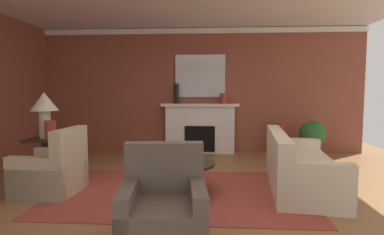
# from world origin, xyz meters

# --- Properties ---
(ground_plane) EXTENTS (9.38, 9.38, 0.00)m
(ground_plane) POSITION_xyz_m (0.00, 0.00, 0.00)
(ground_plane) COLOR olive
(wall_fireplace) EXTENTS (7.81, 0.12, 2.93)m
(wall_fireplace) POSITION_xyz_m (0.00, 3.13, 1.47)
(wall_fireplace) COLOR brown
(wall_fireplace) RESTS_ON ground_plane
(crown_moulding) EXTENTS (7.81, 0.08, 0.12)m
(crown_moulding) POSITION_xyz_m (0.00, 3.05, 2.85)
(crown_moulding) COLOR white
(area_rug) EXTENTS (3.59, 2.32, 0.01)m
(area_rug) POSITION_xyz_m (-0.04, -0.00, 0.01)
(area_rug) COLOR #993D33
(area_rug) RESTS_ON ground_plane
(fireplace) EXTENTS (1.80, 0.35, 1.16)m
(fireplace) POSITION_xyz_m (0.13, 2.92, 0.55)
(fireplace) COLOR white
(fireplace) RESTS_ON ground_plane
(mantel_mirror) EXTENTS (1.17, 0.04, 0.99)m
(mantel_mirror) POSITION_xyz_m (0.13, 3.04, 1.81)
(mantel_mirror) COLOR silver
(sofa) EXTENTS (1.12, 2.18, 0.85)m
(sofa) POSITION_xyz_m (1.71, 0.29, 0.30)
(sofa) COLOR beige
(sofa) RESTS_ON ground_plane
(armchair_near_window) EXTENTS (0.84, 0.84, 0.95)m
(armchair_near_window) POSITION_xyz_m (-1.87, -0.17, 0.31)
(armchair_near_window) COLOR #C1B293
(armchair_near_window) RESTS_ON ground_plane
(armchair_facing_fireplace) EXTENTS (0.88, 0.88, 0.95)m
(armchair_facing_fireplace) POSITION_xyz_m (-0.04, -1.56, 0.31)
(armchair_facing_fireplace) COLOR brown
(armchair_facing_fireplace) RESTS_ON ground_plane
(coffee_table) EXTENTS (1.00, 1.00, 0.45)m
(coffee_table) POSITION_xyz_m (-0.04, -0.00, 0.34)
(coffee_table) COLOR #2D2319
(coffee_table) RESTS_ON ground_plane
(side_table) EXTENTS (0.56, 0.56, 0.70)m
(side_table) POSITION_xyz_m (-2.30, 0.49, 0.40)
(side_table) COLOR #2D2319
(side_table) RESTS_ON ground_plane
(table_lamp) EXTENTS (0.44, 0.44, 0.75)m
(table_lamp) POSITION_xyz_m (-2.30, 0.49, 1.22)
(table_lamp) COLOR beige
(table_lamp) RESTS_ON side_table
(vase_mantel_right) EXTENTS (0.18, 0.18, 0.25)m
(vase_mantel_right) POSITION_xyz_m (0.68, 2.87, 1.29)
(vase_mantel_right) COLOR #9E3328
(vase_mantel_right) RESTS_ON fireplace
(vase_on_side_table) EXTENTS (0.17, 0.17, 0.30)m
(vase_on_side_table) POSITION_xyz_m (-2.15, 0.37, 0.85)
(vase_on_side_table) COLOR #9E3328
(vase_on_side_table) RESTS_ON side_table
(vase_tall_corner) EXTENTS (0.26, 0.26, 0.75)m
(vase_tall_corner) POSITION_xyz_m (1.95, 2.62, 0.37)
(vase_tall_corner) COLOR #9E3328
(vase_tall_corner) RESTS_ON ground_plane
(vase_mantel_left) EXTENTS (0.11, 0.11, 0.47)m
(vase_mantel_left) POSITION_xyz_m (-0.42, 2.87, 1.40)
(vase_mantel_left) COLOR black
(vase_mantel_left) RESTS_ON fireplace
(book_red_cover) EXTENTS (0.21, 0.21, 0.05)m
(book_red_cover) POSITION_xyz_m (-0.04, -0.05, 0.48)
(book_red_cover) COLOR tan
(book_red_cover) RESTS_ON coffee_table
(potted_plant) EXTENTS (0.56, 0.56, 0.83)m
(potted_plant) POSITION_xyz_m (2.55, 2.37, 0.49)
(potted_plant) COLOR #BCB29E
(potted_plant) RESTS_ON ground_plane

